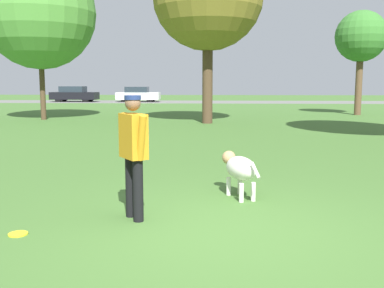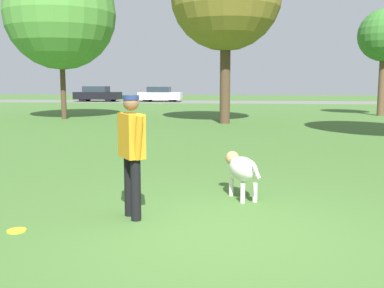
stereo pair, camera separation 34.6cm
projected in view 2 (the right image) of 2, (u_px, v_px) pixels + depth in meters
name	position (u px, v px, depth m)	size (l,w,h in m)	color
ground_plane	(218.00, 234.00, 5.18)	(120.00, 120.00, 0.00)	#426B2D
far_road_strip	(241.00, 102.00, 40.64)	(120.00, 6.00, 0.01)	slate
person	(132.00, 146.00, 5.69)	(0.46, 0.62, 1.58)	black
dog	(242.00, 169.00, 6.77)	(0.62, 1.09, 0.66)	silver
frisbee	(17.00, 231.00, 5.28)	(0.22, 0.22, 0.02)	yellow
tree_far_left	(60.00, 14.00, 21.04)	(5.17, 5.17, 7.52)	#4C3826
parked_car_black	(97.00, 94.00, 41.77)	(4.27, 1.84, 1.42)	black
parked_car_white	(160.00, 94.00, 41.14)	(3.91, 1.87, 1.38)	white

